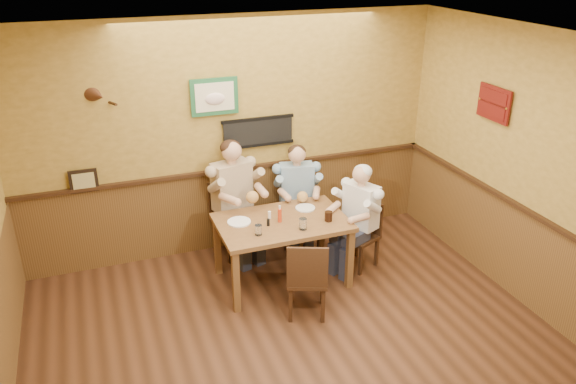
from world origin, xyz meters
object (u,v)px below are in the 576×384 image
chair_right_end (359,235)px  cola_tumbler (329,216)px  water_glass_mid (303,224)px  chair_back_right (296,214)px  salt_shaker (269,215)px  chair_near_side (307,276)px  chair_back_left (233,219)px  pepper_shaker (268,222)px  diner_blue_polo (296,201)px  hot_sauce_bottle (280,215)px  dining_table (282,228)px  diner_white_elder (360,222)px  water_glass_left (258,230)px  diner_tan_shirt (233,205)px

chair_right_end → cola_tumbler: size_ratio=7.36×
chair_right_end → water_glass_mid: (-0.81, -0.25, 0.41)m
chair_back_right → salt_shaker: bearing=-119.9°
chair_near_side → water_glass_mid: (0.11, 0.40, 0.38)m
chair_back_left → pepper_shaker: bearing=-94.2°
chair_right_end → diner_blue_polo: (-0.49, 0.75, 0.19)m
hot_sauce_bottle → chair_back_left: bearing=111.6°
dining_table → pepper_shaker: size_ratio=17.87×
chair_back_left → diner_white_elder: diner_white_elder is taller
salt_shaker → chair_right_end: bearing=-6.3°
chair_back_left → diner_blue_polo: bearing=-18.3°
dining_table → chair_right_end: size_ratio=1.75×
chair_back_right → chair_right_end: bearing=-45.5°
dining_table → diner_blue_polo: diner_blue_polo is taller
hot_sauce_bottle → water_glass_left: bearing=-146.7°
diner_tan_shirt → diner_blue_polo: (0.80, -0.04, -0.06)m
water_glass_left → pepper_shaker: water_glass_left is taller
water_glass_mid → salt_shaker: water_glass_mid is taller
diner_white_elder → water_glass_mid: bearing=-97.5°
diner_blue_polo → chair_near_side: bearing=-95.5°
chair_back_right → pepper_shaker: (-0.63, -0.80, 0.38)m
chair_near_side → dining_table: bearing=-65.5°
chair_back_left → diner_tan_shirt: size_ratio=0.70×
diner_blue_polo → diner_white_elder: diner_blue_polo is taller
chair_back_left → chair_near_side: bearing=-91.1°
chair_back_left → cola_tumbler: size_ratio=8.43×
water_glass_mid → pepper_shaker: water_glass_mid is taller
chair_back_right → diner_tan_shirt: bearing=-171.2°
water_glass_left → salt_shaker: water_glass_left is taller
chair_back_left → salt_shaker: chair_back_left is taller
diner_blue_polo → water_glass_left: (-0.79, -0.95, 0.22)m
dining_table → chair_right_end: (0.94, -0.02, -0.26)m
dining_table → water_glass_mid: water_glass_mid is taller
diner_blue_polo → salt_shaker: size_ratio=14.41×
chair_back_left → pepper_shaker: 0.91m
chair_near_side → water_glass_mid: bearing=-83.3°
chair_back_right → salt_shaker: (-0.56, -0.64, 0.38)m
diner_tan_shirt → water_glass_left: 1.00m
chair_back_right → chair_right_end: 0.90m
chair_right_end → water_glass_mid: bearing=-97.5°
water_glass_mid → chair_right_end: bearing=16.9°
chair_right_end → water_glass_mid: water_glass_mid is taller
chair_back_right → diner_blue_polo: 0.18m
chair_back_left → chair_right_end: (1.29, -0.79, -0.06)m
chair_right_end → cola_tumbler: cola_tumbler is taller
water_glass_left → water_glass_mid: 0.48m
chair_near_side → diner_tan_shirt: size_ratio=0.66×
chair_right_end → chair_near_side: size_ratio=0.92×
salt_shaker → chair_back_right: bearing=48.6°
water_glass_left → water_glass_mid: (0.47, -0.05, 0.01)m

